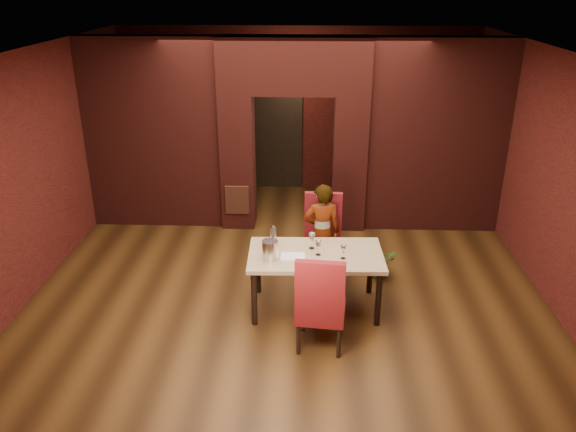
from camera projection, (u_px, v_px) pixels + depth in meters
The scene contains 25 objects.
floor at pixel (289, 279), 8.15m from camera, with size 8.00×8.00×0.00m, color #432910.
ceiling at pixel (289, 52), 6.89m from camera, with size 7.00×8.00×0.04m, color silver.
wall_back at pixel (297, 110), 11.19m from camera, with size 7.00×0.04×3.20m, color maroon.
wall_front at pixel (265, 365), 3.84m from camera, with size 7.00×0.04×3.20m, color maroon.
wall_left at pixel (33, 172), 7.65m from camera, with size 0.04×8.00×3.20m, color maroon.
wall_right at pixel (554, 179), 7.38m from camera, with size 0.04×8.00×3.20m, color maroon.
pillar_left at pixel (238, 161), 9.57m from camera, with size 0.55×0.55×2.30m, color maroon.
pillar_right at pixel (350, 163), 9.49m from camera, with size 0.55×0.55×2.30m, color maroon.
lintel at pixel (294, 65), 8.90m from camera, with size 2.45×0.55×0.90m, color maroon.
wing_wall_left at pixel (154, 134), 9.45m from camera, with size 2.27×0.35×3.20m, color maroon.
wing_wall_right at pixel (436, 138), 9.26m from camera, with size 2.27×0.35×3.20m, color maroon.
vent_panel at pixel (237, 200), 9.53m from camera, with size 0.40×0.03×0.50m, color #9D492D.
rear_door at pixel (277, 137), 11.37m from camera, with size 0.90×0.08×2.10m, color black.
rear_door_frame at pixel (277, 138), 11.33m from camera, with size 1.02×0.04×2.22m, color black.
dining_table at pixel (315, 281), 7.31m from camera, with size 1.71×0.96×0.80m, color tan.
chair_far at pixel (323, 237), 8.07m from camera, with size 0.54×0.54×1.20m, color maroon.
chair_near at pixel (321, 299), 6.49m from camera, with size 0.56×0.56×1.22m, color maroon.
person_seated at pixel (322, 232), 7.94m from camera, with size 0.52×0.34×1.44m, color white.
wine_glass_a at pixel (312, 241), 7.24m from camera, with size 0.09×0.09×0.22m, color silver, non-canonical shape.
wine_glass_b at pixel (318, 248), 7.07m from camera, with size 0.08×0.08×0.20m, color white, non-canonical shape.
wine_glass_c at pixel (343, 252), 6.98m from camera, with size 0.08×0.08×0.18m, color silver, non-canonical shape.
tasting_sheet at pixel (293, 256), 7.07m from camera, with size 0.31×0.22×0.00m, color silver.
wine_bucket at pixel (270, 250), 6.96m from camera, with size 0.20×0.20×0.25m, color silver.
water_bottle at pixel (273, 236), 7.26m from camera, with size 0.07×0.07×0.31m, color silver.
potted_plant at pixel (380, 263), 8.14m from camera, with size 0.41×0.36×0.46m, color #306723.
Camera 1 is at (0.29, -7.12, 4.06)m, focal length 35.00 mm.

